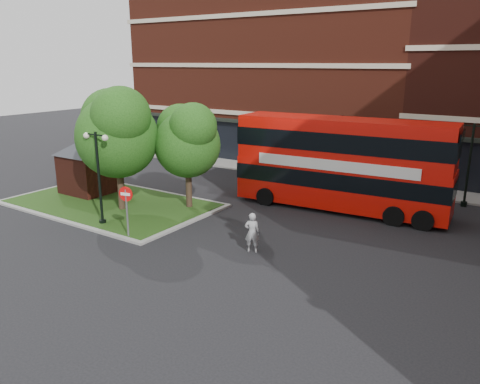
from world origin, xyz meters
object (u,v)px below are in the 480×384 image
Objects in this scene: car_silver at (327,170)px; car_white at (353,180)px; bus at (342,158)px; woman at (252,233)px.

car_silver is 2.95m from car_white.
bus is at bearing -176.16° from car_white.
car_silver is at bearing 115.10° from bus.
woman is 0.41× the size of car_silver.
woman reaches higher than car_white.
bus is 2.71× the size of car_silver.
car_silver is at bearing -104.25° from woman.
car_white is at bearing -114.70° from car_silver.
woman is (-0.84, -8.34, -2.13)m from bus.
car_silver is at bearing 52.32° from car_white.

